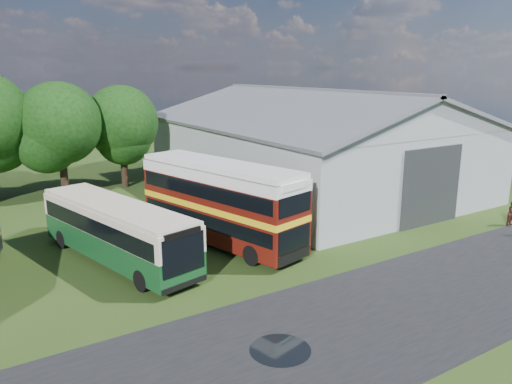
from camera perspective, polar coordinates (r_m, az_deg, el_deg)
ground at (r=21.47m, az=1.40°, el=-12.98°), size 120.00×120.00×0.00m
asphalt_road at (r=21.17m, az=13.08°, el=-13.78°), size 60.00×8.00×0.02m
puddle at (r=18.58m, az=2.78°, el=-17.64°), size 2.20×2.20×0.01m
storage_shed at (r=41.31m, az=6.38°, el=6.14°), size 18.80×24.80×8.15m
tree_right_a at (r=40.61m, az=-21.58°, el=7.28°), size 6.26×6.26×8.83m
tree_right_b at (r=42.63m, az=-15.13°, el=7.71°), size 5.98×5.98×8.45m
shrub_front at (r=28.96m, az=3.99°, el=-5.70°), size 1.70×1.70×1.70m
shrub_mid at (r=30.50m, az=1.76°, el=-4.65°), size 1.60×1.60×1.60m
shrub_back at (r=32.09m, az=-0.26°, el=-3.69°), size 1.80×1.80×1.80m
bus_green_single at (r=26.54m, az=-15.63°, el=-4.30°), size 5.04×11.53×3.10m
bus_maroon_double at (r=28.17m, az=-4.10°, el=-1.31°), size 5.28×11.19×4.66m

